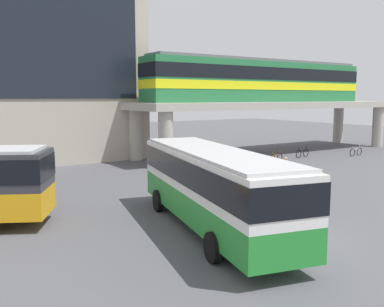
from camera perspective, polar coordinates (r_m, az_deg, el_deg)
The scene contains 9 objects.
ground_plane at distance 24.41m, azimuth -4.06°, elevation -4.90°, with size 120.00×120.00×0.00m, color #515156.
elevated_platform at distance 41.16m, azimuth 10.63°, elevation 5.87°, with size 28.38×6.67×4.82m.
train at distance 40.23m, azimuth 9.27°, elevation 9.62°, with size 23.64×2.96×3.84m.
bus_main at distance 16.73m, azimuth 2.74°, elevation -3.69°, with size 5.01×11.33×3.22m.
bicycle_black at distance 38.74m, azimuth 14.51°, elevation 0.04°, with size 1.79×0.25×1.04m.
bicycle_green at distance 31.14m, azimuth 5.21°, elevation -1.53°, with size 1.74×0.55×1.04m.
bicycle_brown at distance 35.07m, azimuth 11.17°, elevation -0.62°, with size 1.76×0.45×1.04m.
bicycle_silver at distance 41.23m, azimuth 21.04°, elevation 0.22°, with size 1.79×0.14×1.04m.
pedestrian_at_kerb at distance 26.73m, azimuth 12.35°, elevation -2.29°, with size 0.46×0.47×1.64m.
Camera 1 is at (-11.56, -10.85, 5.24)m, focal length 39.94 mm.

